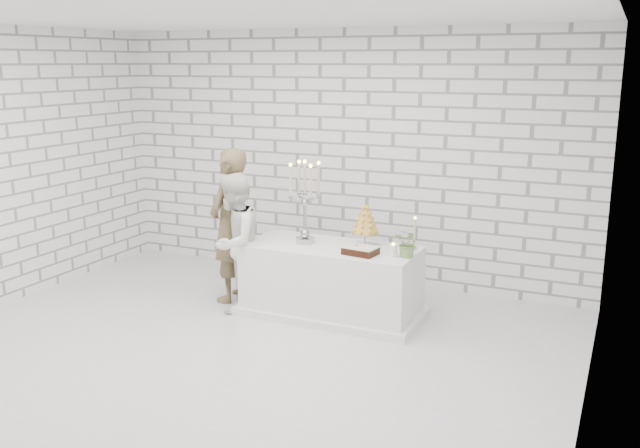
% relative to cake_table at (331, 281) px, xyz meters
% --- Properties ---
extents(ground, '(6.00, 5.00, 0.01)m').
position_rel_cake_table_xyz_m(ground, '(-0.41, -1.20, -0.38)').
color(ground, silver).
rests_on(ground, ground).
extents(ceiling, '(6.00, 5.00, 0.01)m').
position_rel_cake_table_xyz_m(ceiling, '(-0.41, -1.20, 2.62)').
color(ceiling, white).
rests_on(ceiling, ground).
extents(wall_back, '(6.00, 0.01, 3.00)m').
position_rel_cake_table_xyz_m(wall_back, '(-0.41, 1.30, 1.12)').
color(wall_back, white).
rests_on(wall_back, ground).
extents(wall_front, '(6.00, 0.01, 3.00)m').
position_rel_cake_table_xyz_m(wall_front, '(-0.41, -3.70, 1.12)').
color(wall_front, white).
rests_on(wall_front, ground).
extents(wall_right, '(0.01, 5.00, 3.00)m').
position_rel_cake_table_xyz_m(wall_right, '(2.59, -1.20, 1.12)').
color(wall_right, white).
rests_on(wall_right, ground).
extents(cake_table, '(1.80, 0.80, 0.75)m').
position_rel_cake_table_xyz_m(cake_table, '(0.00, 0.00, 0.00)').
color(cake_table, white).
rests_on(cake_table, ground).
extents(groom, '(0.41, 0.63, 1.71)m').
position_rel_cake_table_xyz_m(groom, '(-1.21, -0.01, 0.48)').
color(groom, brown).
rests_on(groom, ground).
extents(bride, '(0.64, 0.78, 1.49)m').
position_rel_cake_table_xyz_m(bride, '(-1.00, -0.28, 0.37)').
color(bride, white).
rests_on(bride, ground).
extents(candelabra, '(0.38, 0.38, 0.88)m').
position_rel_cake_table_xyz_m(candelabra, '(-0.31, 0.01, 0.82)').
color(candelabra, '#9D9DA7').
rests_on(candelabra, cake_table).
extents(croquembouche, '(0.37, 0.37, 0.45)m').
position_rel_cake_table_xyz_m(croquembouche, '(0.32, 0.15, 0.60)').
color(croquembouche, '#AC832F').
rests_on(croquembouche, cake_table).
extents(chocolate_cake, '(0.35, 0.27, 0.08)m').
position_rel_cake_table_xyz_m(chocolate_cake, '(0.39, -0.17, 0.42)').
color(chocolate_cake, black).
rests_on(chocolate_cake, cake_table).
extents(pillar_candle, '(0.08, 0.08, 0.12)m').
position_rel_cake_table_xyz_m(pillar_candle, '(0.71, -0.12, 0.44)').
color(pillar_candle, white).
rests_on(pillar_candle, cake_table).
extents(extra_taper, '(0.07, 0.07, 0.32)m').
position_rel_cake_table_xyz_m(extra_taper, '(0.82, 0.23, 0.54)').
color(extra_taper, '#C1B394').
rests_on(extra_taper, cake_table).
extents(flowers, '(0.31, 0.29, 0.28)m').
position_rel_cake_table_xyz_m(flowers, '(0.85, -0.07, 0.52)').
color(flowers, '#4D7035').
rests_on(flowers, cake_table).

